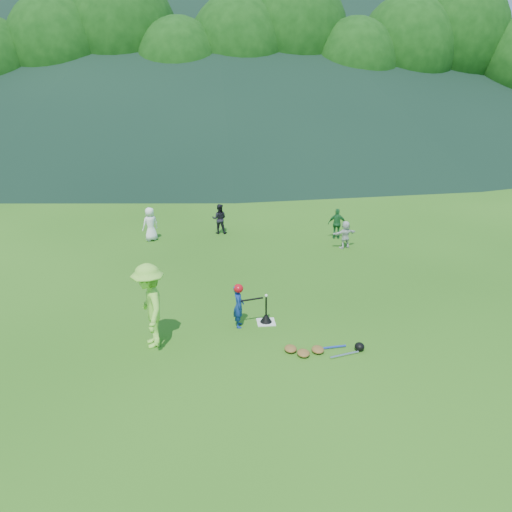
{
  "coord_description": "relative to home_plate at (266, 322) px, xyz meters",
  "views": [
    {
      "loc": [
        -1.39,
        -11.19,
        5.73
      ],
      "look_at": [
        0.0,
        2.5,
        0.9
      ],
      "focal_mm": 35.0,
      "sensor_mm": 36.0,
      "label": 1
    }
  ],
  "objects": [
    {
      "name": "fielder_d",
      "position": [
        3.56,
        5.62,
        0.5
      ],
      "size": [
        0.98,
        0.56,
        1.01
      ],
      "primitive_type": "imported",
      "rotation": [
        0.0,
        0.0,
        3.43
      ],
      "color": "silver",
      "rests_on": "ground"
    },
    {
      "name": "ground",
      "position": [
        0.0,
        0.0,
        -0.01
      ],
      "size": [
        120.0,
        120.0,
        0.0
      ],
      "primitive_type": "plane",
      "color": "#265613",
      "rests_on": "ground"
    },
    {
      "name": "outfield_fence",
      "position": [
        0.0,
        28.0,
        0.69
      ],
      "size": [
        70.07,
        0.08,
        1.33
      ],
      "color": "gray",
      "rests_on": "ground"
    },
    {
      "name": "fielder_c",
      "position": [
        3.55,
        6.78,
        0.58
      ],
      "size": [
        0.74,
        0.44,
        1.18
      ],
      "primitive_type": "imported",
      "rotation": [
        0.0,
        0.0,
        2.91
      ],
      "color": "#1F672F",
      "rests_on": "ground"
    },
    {
      "name": "batting_tee",
      "position": [
        0.0,
        0.0,
        0.12
      ],
      "size": [
        0.3,
        0.3,
        0.68
      ],
      "color": "black",
      "rests_on": "home_plate"
    },
    {
      "name": "fielder_b",
      "position": [
        -0.91,
        7.94,
        0.58
      ],
      "size": [
        0.63,
        0.52,
        1.19
      ],
      "primitive_type": "imported",
      "rotation": [
        0.0,
        0.0,
        3.01
      ],
      "color": "black",
      "rests_on": "ground"
    },
    {
      "name": "batter_gear",
      "position": [
        -0.67,
        -0.12,
        0.97
      ],
      "size": [
        0.73,
        0.26,
        0.45
      ],
      "color": "#B80C15",
      "rests_on": "ground"
    },
    {
      "name": "adult_coach",
      "position": [
        -2.74,
        -0.84,
        0.97
      ],
      "size": [
        0.99,
        1.4,
        1.97
      ],
      "primitive_type": "imported",
      "rotation": [
        0.0,
        0.0,
        -1.35
      ],
      "color": "#8FE342",
      "rests_on": "ground"
    },
    {
      "name": "batter_child",
      "position": [
        -0.69,
        -0.12,
        0.53
      ],
      "size": [
        0.28,
        0.41,
        1.09
      ],
      "primitive_type": "imported",
      "rotation": [
        0.0,
        0.0,
        1.53
      ],
      "color": "navy",
      "rests_on": "ground"
    },
    {
      "name": "tree_line",
      "position": [
        0.2,
        33.83,
        8.2
      ],
      "size": [
        70.04,
        11.4,
        14.82
      ],
      "color": "#382314",
      "rests_on": "ground"
    },
    {
      "name": "home_plate",
      "position": [
        0.0,
        0.0,
        0.0
      ],
      "size": [
        0.45,
        0.45,
        0.02
      ],
      "primitive_type": "cube",
      "color": "silver",
      "rests_on": "ground"
    },
    {
      "name": "equipment_pile",
      "position": [
        0.98,
        -1.57,
        0.06
      ],
      "size": [
        1.8,
        0.61,
        0.19
      ],
      "color": "olive",
      "rests_on": "ground"
    },
    {
      "name": "fielder_a",
      "position": [
        -3.53,
        7.26,
        0.63
      ],
      "size": [
        0.74,
        0.68,
        1.28
      ],
      "primitive_type": "imported",
      "rotation": [
        0.0,
        0.0,
        3.71
      ],
      "color": "white",
      "rests_on": "ground"
    },
    {
      "name": "baseball",
      "position": [
        0.0,
        0.0,
        0.73
      ],
      "size": [
        0.08,
        0.08,
        0.08
      ],
      "primitive_type": "sphere",
      "color": "white",
      "rests_on": "batting_tee"
    },
    {
      "name": "distant_hills",
      "position": [
        -7.63,
        81.81,
        14.97
      ],
      "size": [
        155.0,
        140.0,
        32.0
      ],
      "color": "black",
      "rests_on": "ground"
    }
  ]
}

